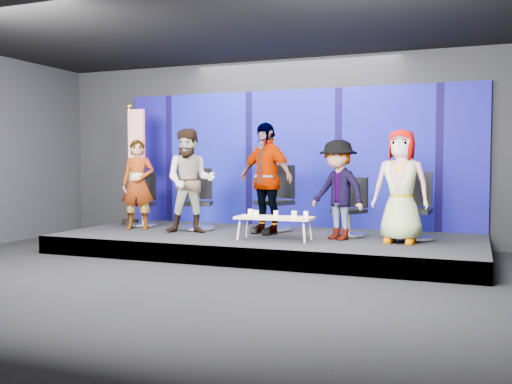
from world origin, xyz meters
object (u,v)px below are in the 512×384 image
coffee_table (274,218)px  mug_b (256,213)px  mug_d (294,214)px  mug_e (306,214)px  mug_c (276,213)px  chair_e (415,218)px  chair_a (143,209)px  panelist_a (138,185)px  mug_a (251,212)px  panelist_c (265,178)px  chair_d (351,217)px  panelist_b (190,181)px  flag_stand (134,161)px  chair_b (198,210)px  panelist_d (338,190)px  chair_c (276,209)px  panelist_e (401,186)px

coffee_table → mug_b: mug_b is taller
mug_d → mug_e: bearing=37.0°
mug_e → mug_c: bearing=-175.7°
chair_e → mug_e: bearing=-150.0°
chair_a → panelist_a: 0.70m
mug_a → mug_d: size_ratio=1.00×
panelist_c → chair_d: (1.44, 0.20, -0.63)m
chair_d → mug_b: 1.64m
chair_d → chair_e: bearing=26.6°
chair_a → mug_d: bearing=-34.3°
chair_a → panelist_b: 1.58m
panelist_c → mug_e: size_ratio=21.38×
panelist_c → flag_stand: (-2.86, 0.36, 0.30)m
chair_e → flag_stand: (-5.34, 0.21, 0.90)m
flag_stand → chair_b: bearing=-1.3°
chair_a → panelist_d: size_ratio=0.64×
mug_d → mug_e: (0.16, 0.12, -0.01)m
mug_e → flag_stand: 3.96m
panelist_b → chair_e: 3.79m
chair_b → chair_e: chair_b is taller
mug_d → chair_a: bearing=164.1°
chair_c → panelist_b: bearing=-123.6°
mug_b → panelist_a: bearing=167.1°
chair_b → flag_stand: flag_stand is taller
chair_e → mug_a: 2.62m
panelist_e → flag_stand: flag_stand is taller
chair_d → panelist_e: panelist_e is taller
mug_c → mug_d: size_ratio=0.89×
chair_c → chair_e: bearing=12.9°
chair_e → mug_e: (-1.58, -0.74, 0.06)m
panelist_a → mug_d: 3.19m
panelist_b → panelist_e: panelist_b is taller
chair_c → chair_d: size_ratio=1.20×
chair_b → mug_a: (1.32, -0.74, 0.05)m
panelist_c → mug_b: bearing=-58.8°
panelist_e → panelist_d: bearing=-177.0°
coffee_table → mug_b: bearing=-155.9°
chair_a → mug_c: size_ratio=11.39×
panelist_e → panelist_c: bearing=177.0°
chair_d → flag_stand: flag_stand is taller
mug_a → flag_stand: bearing=160.7°
coffee_table → mug_e: (0.48, 0.10, 0.07)m
mug_e → panelist_b: bearing=174.5°
chair_a → chair_c: chair_c is taller
chair_c → chair_a: bearing=-152.9°
panelist_a → panelist_e: size_ratio=0.95×
flag_stand → chair_d: bearing=5.8°
panelist_b → chair_c: bearing=16.6°
chair_a → mug_b: bearing=-39.5°
panelist_b → panelist_d: bearing=-16.4°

